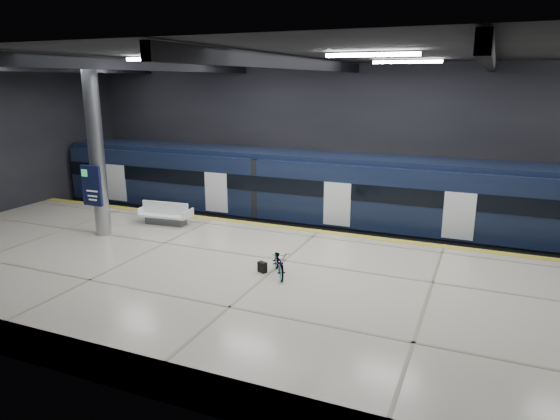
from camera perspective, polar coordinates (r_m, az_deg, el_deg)
The scene contains 10 objects.
ground at distance 18.77m, azimuth 1.66°, elevation -7.95°, with size 30.00×30.00×0.00m, color black.
room_shell at distance 17.40m, azimuth 1.80°, elevation 9.72°, with size 30.10×16.10×8.05m.
platform at distance 16.44m, azimuth -1.53°, elevation -9.27°, with size 30.00×11.00×1.10m, color beige.
safety_strip at distance 20.84m, azimuth 4.43°, elevation -2.44°, with size 30.00×0.40×0.01m, color gold.
rails at distance 23.65m, azimuth 6.51°, elevation -3.01°, with size 30.00×1.52×0.16m.
train at distance 23.37m, azimuth 4.69°, elevation 1.85°, with size 29.40×2.84×3.79m.
bench at distance 22.30m, azimuth -12.93°, elevation -0.71°, with size 2.34×1.12×1.00m.
bicycle at distance 16.11m, azimuth -0.10°, elevation -5.96°, with size 0.58×1.67×0.88m, color #99999E.
pannier_bag at distance 16.44m, azimuth -2.03°, elevation -6.54°, with size 0.30×0.18×0.35m, color black.
info_column at distance 20.97m, azimuth -20.30°, elevation 6.21°, with size 0.90×0.78×6.90m.
Camera 1 is at (6.24, -16.17, 7.21)m, focal length 32.00 mm.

